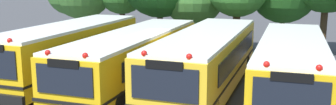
# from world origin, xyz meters

# --- Properties ---
(ground_plane) EXTENTS (160.00, 160.00, 0.00)m
(ground_plane) POSITION_xyz_m (0.00, 0.00, 0.00)
(ground_plane) COLOR #424244
(school_bus_0) EXTENTS (2.58, 9.84, 2.69)m
(school_bus_0) POSITION_xyz_m (-4.92, 0.10, 1.42)
(school_bus_0) COLOR yellow
(school_bus_0) RESTS_ON ground_plane
(school_bus_1) EXTENTS (2.52, 10.90, 2.53)m
(school_bus_1) POSITION_xyz_m (-1.53, -0.05, 1.34)
(school_bus_1) COLOR yellow
(school_bus_1) RESTS_ON ground_plane
(school_bus_2) EXTENTS (2.57, 10.65, 2.66)m
(school_bus_2) POSITION_xyz_m (1.63, 0.13, 1.40)
(school_bus_2) COLOR yellow
(school_bus_2) RESTS_ON ground_plane
(school_bus_3) EXTENTS (2.63, 10.27, 2.55)m
(school_bus_3) POSITION_xyz_m (4.94, 0.11, 1.35)
(school_bus_3) COLOR yellow
(school_bus_3) RESTS_ON ground_plane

